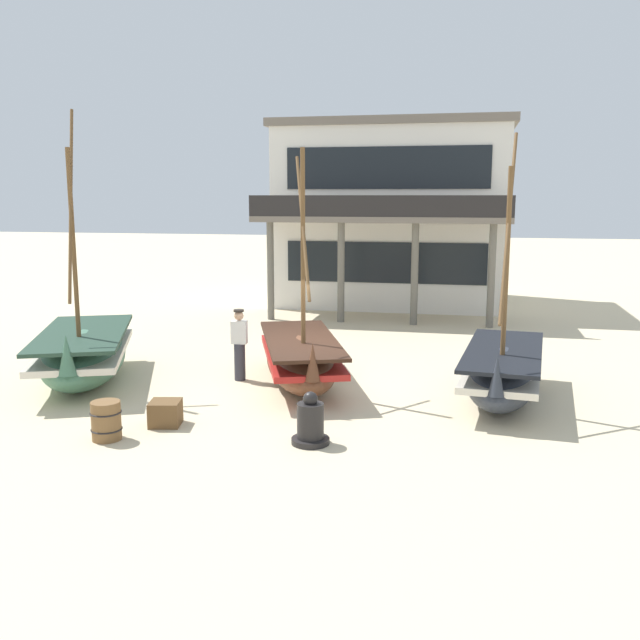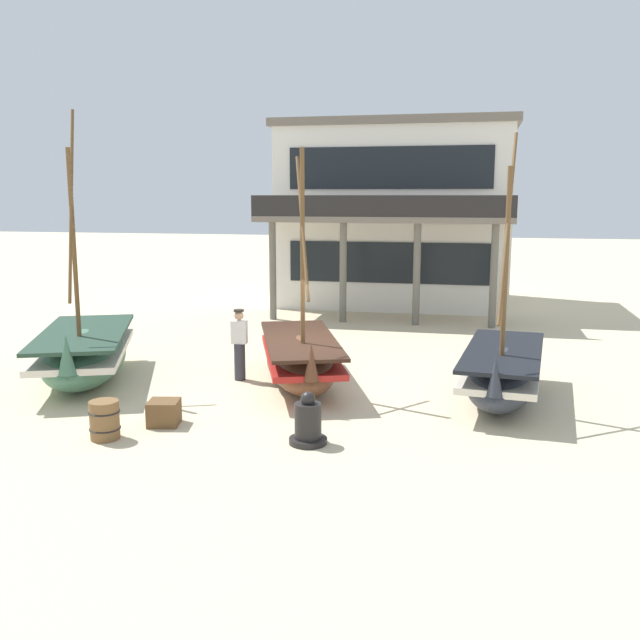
{
  "view_description": "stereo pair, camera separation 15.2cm",
  "coord_description": "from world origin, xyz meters",
  "px_view_note": "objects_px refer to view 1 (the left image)",
  "views": [
    {
      "loc": [
        3.35,
        -14.86,
        4.29
      ],
      "look_at": [
        0.0,
        1.0,
        1.4
      ],
      "focal_mm": 39.31,
      "sensor_mm": 36.0,
      "label": 1
    },
    {
      "loc": [
        3.5,
        -14.83,
        4.29
      ],
      "look_at": [
        0.0,
        1.0,
        1.4
      ],
      "focal_mm": 39.31,
      "sensor_mm": 36.0,
      "label": 2
    }
  ],
  "objects_px": {
    "fishing_boat_far_right": "(301,359)",
    "cargo_crate": "(165,413)",
    "fishing_boat_near_left": "(503,372)",
    "fisherman_by_hull": "(239,345)",
    "fishing_boat_centre_large": "(84,354)",
    "capstan_winch": "(310,423)",
    "wooden_barrel": "(106,421)",
    "harbor_building_main": "(394,214)"
  },
  "relations": [
    {
      "from": "fishing_boat_far_right",
      "to": "cargo_crate",
      "type": "distance_m",
      "value": 3.82
    },
    {
      "from": "fishing_boat_near_left",
      "to": "fisherman_by_hull",
      "type": "height_order",
      "value": "fishing_boat_near_left"
    },
    {
      "from": "fishing_boat_centre_large",
      "to": "capstan_winch",
      "type": "bearing_deg",
      "value": -25.92
    },
    {
      "from": "fishing_boat_centre_large",
      "to": "cargo_crate",
      "type": "xyz_separation_m",
      "value": [
        3.15,
        -2.54,
        -0.43
      ]
    },
    {
      "from": "capstan_winch",
      "to": "fishing_boat_near_left",
      "type": "bearing_deg",
      "value": 45.28
    },
    {
      "from": "fisherman_by_hull",
      "to": "wooden_barrel",
      "type": "height_order",
      "value": "fisherman_by_hull"
    },
    {
      "from": "wooden_barrel",
      "to": "fishing_boat_near_left",
      "type": "bearing_deg",
      "value": 29.7
    },
    {
      "from": "fishing_boat_centre_large",
      "to": "harbor_building_main",
      "type": "relative_size",
      "value": 0.68
    },
    {
      "from": "wooden_barrel",
      "to": "cargo_crate",
      "type": "distance_m",
      "value": 1.19
    },
    {
      "from": "fishing_boat_far_right",
      "to": "harbor_building_main",
      "type": "xyz_separation_m",
      "value": [
        0.7,
        13.31,
        2.94
      ]
    },
    {
      "from": "cargo_crate",
      "to": "wooden_barrel",
      "type": "bearing_deg",
      "value": -125.68
    },
    {
      "from": "fisherman_by_hull",
      "to": "wooden_barrel",
      "type": "relative_size",
      "value": 2.41
    },
    {
      "from": "fisherman_by_hull",
      "to": "cargo_crate",
      "type": "xyz_separation_m",
      "value": [
        -0.34,
        -3.44,
        -0.6
      ]
    },
    {
      "from": "wooden_barrel",
      "to": "cargo_crate",
      "type": "xyz_separation_m",
      "value": [
        0.69,
        0.96,
        -0.12
      ]
    },
    {
      "from": "fishing_boat_near_left",
      "to": "harbor_building_main",
      "type": "height_order",
      "value": "harbor_building_main"
    },
    {
      "from": "fishing_boat_centre_large",
      "to": "wooden_barrel",
      "type": "height_order",
      "value": "fishing_boat_centre_large"
    },
    {
      "from": "fishing_boat_far_right",
      "to": "wooden_barrel",
      "type": "bearing_deg",
      "value": -120.46
    },
    {
      "from": "fisherman_by_hull",
      "to": "wooden_barrel",
      "type": "bearing_deg",
      "value": -103.12
    },
    {
      "from": "fishing_boat_centre_large",
      "to": "fisherman_by_hull",
      "type": "distance_m",
      "value": 3.6
    },
    {
      "from": "fisherman_by_hull",
      "to": "cargo_crate",
      "type": "bearing_deg",
      "value": -95.58
    },
    {
      "from": "capstan_winch",
      "to": "wooden_barrel",
      "type": "bearing_deg",
      "value": -171.22
    },
    {
      "from": "fisherman_by_hull",
      "to": "capstan_winch",
      "type": "bearing_deg",
      "value": -56.24
    },
    {
      "from": "fishing_boat_far_right",
      "to": "cargo_crate",
      "type": "bearing_deg",
      "value": -118.83
    },
    {
      "from": "fishing_boat_centre_large",
      "to": "fisherman_by_hull",
      "type": "xyz_separation_m",
      "value": [
        3.49,
        0.9,
        0.17
      ]
    },
    {
      "from": "fishing_boat_far_right",
      "to": "fishing_boat_near_left",
      "type": "bearing_deg",
      "value": -3.86
    },
    {
      "from": "fishing_boat_centre_large",
      "to": "wooden_barrel",
      "type": "bearing_deg",
      "value": -54.86
    },
    {
      "from": "fishing_boat_far_right",
      "to": "wooden_barrel",
      "type": "relative_size",
      "value": 7.55
    },
    {
      "from": "fisherman_by_hull",
      "to": "capstan_winch",
      "type": "height_order",
      "value": "fisherman_by_hull"
    },
    {
      "from": "fishing_boat_centre_large",
      "to": "fishing_boat_near_left",
      "type": "bearing_deg",
      "value": 2.98
    },
    {
      "from": "fishing_boat_near_left",
      "to": "harbor_building_main",
      "type": "xyz_separation_m",
      "value": [
        -3.78,
        13.62,
        2.93
      ]
    },
    {
      "from": "fishing_boat_near_left",
      "to": "capstan_winch",
      "type": "distance_m",
      "value": 4.84
    },
    {
      "from": "fisherman_by_hull",
      "to": "fishing_boat_near_left",
      "type": "bearing_deg",
      "value": -3.89
    },
    {
      "from": "fishing_boat_far_right",
      "to": "capstan_winch",
      "type": "relative_size",
      "value": 5.63
    },
    {
      "from": "wooden_barrel",
      "to": "cargo_crate",
      "type": "height_order",
      "value": "wooden_barrel"
    },
    {
      "from": "wooden_barrel",
      "to": "fishing_boat_centre_large",
      "type": "bearing_deg",
      "value": 125.14
    },
    {
      "from": "fishing_boat_centre_large",
      "to": "cargo_crate",
      "type": "distance_m",
      "value": 4.07
    },
    {
      "from": "fishing_boat_far_right",
      "to": "cargo_crate",
      "type": "xyz_separation_m",
      "value": [
        -1.83,
        -3.33,
        -0.38
      ]
    },
    {
      "from": "wooden_barrel",
      "to": "harbor_building_main",
      "type": "distance_m",
      "value": 18.18
    },
    {
      "from": "cargo_crate",
      "to": "capstan_winch",
      "type": "bearing_deg",
      "value": -7.96
    },
    {
      "from": "fishing_boat_centre_large",
      "to": "fishing_boat_far_right",
      "type": "distance_m",
      "value": 5.05
    },
    {
      "from": "fishing_boat_far_right",
      "to": "harbor_building_main",
      "type": "distance_m",
      "value": 13.65
    },
    {
      "from": "fishing_boat_near_left",
      "to": "fishing_boat_centre_large",
      "type": "xyz_separation_m",
      "value": [
        -9.46,
        -0.49,
        0.04
      ]
    }
  ]
}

